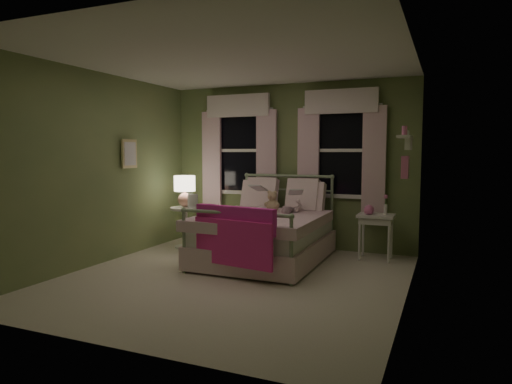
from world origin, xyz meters
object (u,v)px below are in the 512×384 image
at_px(bed, 266,234).
at_px(table_lamp, 185,188).
at_px(child_left, 259,193).
at_px(teddy_bear, 272,203).
at_px(child_right, 294,193).
at_px(nightstand_right, 376,221).
at_px(nightstand_left, 185,222).

height_order(bed, table_lamp, bed).
xyz_separation_m(child_left, teddy_bear, (0.28, -0.16, -0.11)).
height_order(bed, teddy_bear, bed).
xyz_separation_m(child_left, table_lamp, (-1.23, -0.11, 0.05)).
bearing_deg(child_right, bed, 63.66).
bearing_deg(child_right, child_left, 7.26).
xyz_separation_m(table_lamp, nightstand_right, (2.92, 0.34, -0.40)).
height_order(bed, nightstand_left, bed).
bearing_deg(table_lamp, teddy_bear, -2.01).
height_order(child_right, teddy_bear, child_right).
distance_m(bed, table_lamp, 1.64).
bearing_deg(nightstand_right, bed, -154.98).
bearing_deg(table_lamp, nightstand_left, -90.00).
bearing_deg(bed, nightstand_left, 168.16).
distance_m(bed, child_right, 0.74).
relative_size(bed, nightstand_left, 3.13).
height_order(child_left, table_lamp, child_left).
xyz_separation_m(bed, teddy_bear, (0.00, 0.26, 0.41)).
xyz_separation_m(bed, child_left, (-0.28, 0.42, 0.52)).
height_order(teddy_bear, table_lamp, table_lamp).
bearing_deg(nightstand_left, table_lamp, 90.00).
relative_size(bed, table_lamp, 4.13).
xyz_separation_m(bed, child_right, (0.28, 0.42, 0.55)).
height_order(teddy_bear, nightstand_right, teddy_bear).
relative_size(teddy_bear, table_lamp, 0.64).
relative_size(child_left, table_lamp, 1.37).
bearing_deg(child_right, nightstand_right, -160.86).
distance_m(child_right, nightstand_right, 1.22).
height_order(nightstand_left, table_lamp, table_lamp).
distance_m(nightstand_left, nightstand_right, 2.94).
bearing_deg(bed, child_right, 56.40).
height_order(child_left, child_right, child_right).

